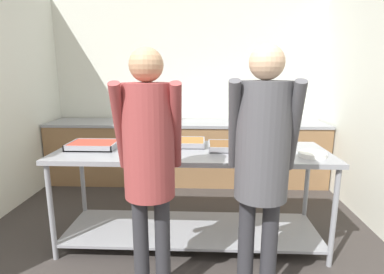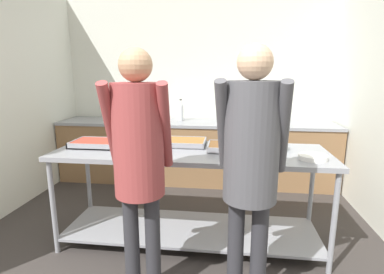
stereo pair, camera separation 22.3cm
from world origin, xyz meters
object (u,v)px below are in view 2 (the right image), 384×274
object	(u,v)px
water_bottle	(181,111)
serving_tray_greens	(186,143)
broccoli_bowl	(274,145)
serving_tray_vegetables	(232,147)
guest_serving_right	(251,155)
plate_stack	(313,157)
guest_serving_left	(139,152)
sauce_pan	(137,146)
serving_tray_roast	(96,143)

from	to	relation	value
water_bottle	serving_tray_greens	bearing A→B (deg)	-79.05
broccoli_bowl	water_bottle	xyz separation A→B (m)	(-1.11, 1.59, 0.09)
serving_tray_vegetables	guest_serving_right	world-z (taller)	guest_serving_right
plate_stack	serving_tray_greens	bearing A→B (deg)	162.47
serving_tray_vegetables	broccoli_bowl	size ratio (longest dim) A/B	1.81
broccoli_bowl	guest_serving_left	size ratio (longest dim) A/B	0.14
sauce_pan	serving_tray_greens	xyz separation A→B (m)	(0.40, 0.25, -0.02)
serving_tray_roast	serving_tray_greens	size ratio (longest dim) A/B	1.15
guest_serving_right	serving_tray_roast	bearing A→B (deg)	149.18
guest_serving_right	water_bottle	size ratio (longest dim) A/B	5.52
serving_tray_roast	broccoli_bowl	size ratio (longest dim) A/B	1.81
sauce_pan	guest_serving_left	bearing A→B (deg)	-71.16
guest_serving_left	water_bottle	size ratio (longest dim) A/B	5.48
guest_serving_left	serving_tray_vegetables	bearing A→B (deg)	53.42
broccoli_bowl	water_bottle	world-z (taller)	water_bottle
sauce_pan	serving_tray_vegetables	bearing A→B (deg)	8.51
serving_tray_greens	guest_serving_right	bearing A→B (deg)	-60.25
serving_tray_greens	water_bottle	bearing A→B (deg)	100.95
serving_tray_greens	guest_serving_right	size ratio (longest dim) A/B	0.22
sauce_pan	serving_tray_roast	bearing A→B (deg)	164.21
serving_tray_greens	broccoli_bowl	bearing A→B (deg)	-4.46
serving_tray_vegetables	guest_serving_left	distance (m)	1.03
serving_tray_roast	guest_serving_right	bearing A→B (deg)	-30.82
plate_stack	water_bottle	xyz separation A→B (m)	(-1.38, 1.87, 0.12)
serving_tray_roast	guest_serving_left	xyz separation A→B (m)	(0.67, -0.81, 0.16)
plate_stack	guest_serving_right	bearing A→B (deg)	-131.05
sauce_pan	plate_stack	world-z (taller)	sauce_pan
serving_tray_greens	broccoli_bowl	xyz separation A→B (m)	(0.81, -0.06, 0.02)
serving_tray_greens	serving_tray_roast	bearing A→B (deg)	-171.10
serving_tray_vegetables	guest_serving_left	world-z (taller)	guest_serving_left
serving_tray_greens	guest_serving_right	xyz separation A→B (m)	(0.55, -0.96, 0.16)
sauce_pan	broccoli_bowl	xyz separation A→B (m)	(1.22, 0.19, -0.00)
sauce_pan	serving_tray_greens	world-z (taller)	sauce_pan
serving_tray_roast	plate_stack	distance (m)	1.93
guest_serving_left	broccoli_bowl	bearing A→B (deg)	41.96
serving_tray_roast	sauce_pan	distance (m)	0.45
serving_tray_roast	sauce_pan	size ratio (longest dim) A/B	1.20
sauce_pan	guest_serving_right	size ratio (longest dim) A/B	0.21
sauce_pan	guest_serving_left	xyz separation A→B (m)	(0.24, -0.69, 0.14)
serving_tray_vegetables	broccoli_bowl	distance (m)	0.38
water_bottle	broccoli_bowl	bearing A→B (deg)	-55.08
serving_tray_greens	plate_stack	distance (m)	1.13
serving_tray_roast	serving_tray_greens	bearing A→B (deg)	8.90
guest_serving_right	water_bottle	world-z (taller)	guest_serving_right
guest_serving_left	serving_tray_greens	bearing A→B (deg)	80.04
sauce_pan	guest_serving_right	bearing A→B (deg)	-36.52
serving_tray_roast	sauce_pan	world-z (taller)	sauce_pan
broccoli_bowl	guest_serving_right	bearing A→B (deg)	-106.68
serving_tray_roast	serving_tray_vegetables	bearing A→B (deg)	0.14
serving_tray_greens	guest_serving_left	world-z (taller)	guest_serving_left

